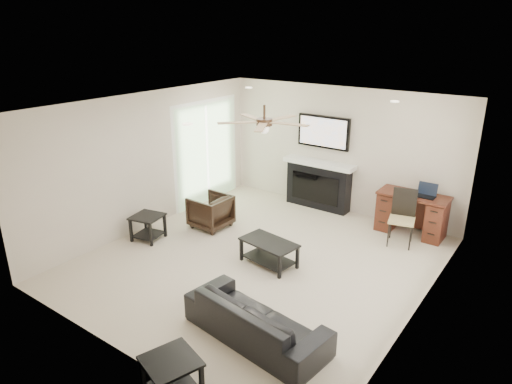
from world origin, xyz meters
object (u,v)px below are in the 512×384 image
desk (412,214)px  armchair (211,211)px  coffee_table (269,253)px  fireplace_unit (319,163)px  sofa (256,319)px

desk → armchair: bearing=-148.7°
armchair → desk: 3.68m
coffee_table → fireplace_unit: 2.77m
coffee_table → fireplace_unit: fireplace_unit is taller
armchair → sofa: bearing=51.8°
desk → coffee_table: bearing=-120.4°
fireplace_unit → desk: (2.00, -0.14, -0.57)m
fireplace_unit → coffee_table: bearing=-78.0°
coffee_table → desk: 2.86m
sofa → coffee_table: bearing=-53.4°
coffee_table → sofa: bearing=-52.3°
sofa → coffee_table: size_ratio=2.06×
sofa → fireplace_unit: size_ratio=0.97×
coffee_table → desk: bearing=68.0°
fireplace_unit → desk: bearing=-4.0°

